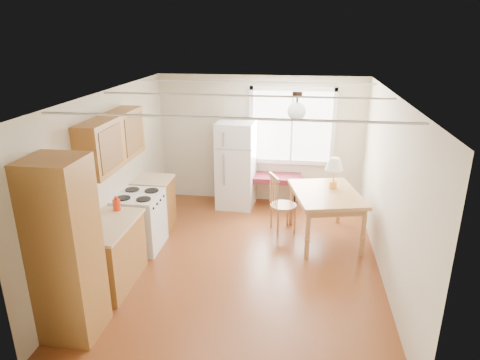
% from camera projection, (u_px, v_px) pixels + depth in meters
% --- Properties ---
extents(room_shell, '(4.60, 5.60, 2.62)m').
position_uv_depth(room_shell, '(243.00, 183.00, 6.07)').
color(room_shell, '#572711').
rests_on(room_shell, ground).
extents(kitchen_run, '(0.65, 3.40, 2.20)m').
position_uv_depth(kitchen_run, '(113.00, 221.00, 5.84)').
color(kitchen_run, brown).
rests_on(kitchen_run, ground).
extents(window_unit, '(1.64, 0.05, 1.51)m').
position_uv_depth(window_unit, '(292.00, 126.00, 8.19)').
color(window_unit, white).
rests_on(window_unit, room_shell).
extents(pendant_light, '(0.26, 0.26, 0.40)m').
position_uv_depth(pendant_light, '(297.00, 110.00, 6.01)').
color(pendant_light, black).
rests_on(pendant_light, room_shell).
extents(refrigerator, '(0.73, 0.74, 1.69)m').
position_uv_depth(refrigerator, '(236.00, 165.00, 8.24)').
color(refrigerator, silver).
rests_on(refrigerator, ground).
extents(bench, '(1.35, 0.50, 0.62)m').
position_uv_depth(bench, '(266.00, 178.00, 8.35)').
color(bench, '#561421').
rests_on(bench, ground).
extents(dining_table, '(1.28, 1.53, 0.84)m').
position_uv_depth(dining_table, '(326.00, 198.00, 6.92)').
color(dining_table, '#99683A').
rests_on(dining_table, ground).
extents(chair, '(0.50, 0.50, 1.02)m').
position_uv_depth(chair, '(278.00, 200.00, 7.23)').
color(chair, '#99683A').
rests_on(chair, ground).
extents(table_lamp, '(0.30, 0.30, 0.52)m').
position_uv_depth(table_lamp, '(334.00, 166.00, 6.93)').
color(table_lamp, gold).
rests_on(table_lamp, dining_table).
extents(coffee_maker, '(0.24, 0.28, 0.37)m').
position_uv_depth(coffee_maker, '(87.00, 230.00, 5.14)').
color(coffee_maker, black).
rests_on(coffee_maker, kitchen_run).
extents(kettle, '(0.11, 0.11, 0.21)m').
position_uv_depth(kettle, '(117.00, 204.00, 6.02)').
color(kettle, red).
rests_on(kettle, kitchen_run).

